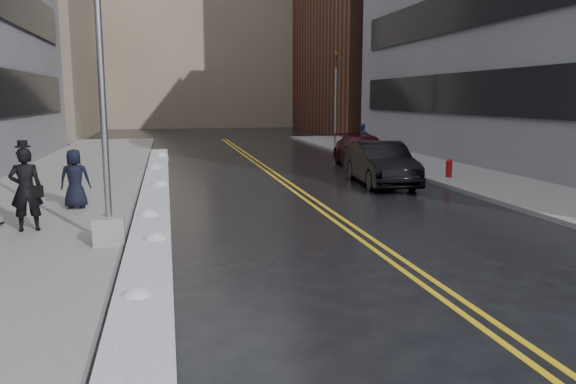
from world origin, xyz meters
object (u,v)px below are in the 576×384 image
lamppost (104,134)px  fire_hydrant (449,167)px  car_black (381,164)px  traffic_signal (336,96)px  car_maroon (363,151)px  pedestrian_fedora (26,189)px  pedestrian_c (75,179)px  pedestrian_east (362,138)px

lamppost → fire_hydrant: lamppost is taller
fire_hydrant → car_black: bearing=-172.0°
traffic_signal → car_maroon: 9.48m
pedestrian_fedora → pedestrian_c: pedestrian_fedora is taller
traffic_signal → pedestrian_fedora: traffic_signal is taller
traffic_signal → pedestrian_fedora: (-13.81, -20.33, -2.25)m
fire_hydrant → pedestrian_east: bearing=89.0°
pedestrian_fedora → car_black: (11.24, 5.90, -0.33)m
pedestrian_fedora → car_black: pedestrian_fedora is taller
pedestrian_east → car_black: 11.79m
lamppost → pedestrian_fedora: (-2.01, 1.67, -1.38)m
traffic_signal → pedestrian_east: bearing=-77.6°
pedestrian_c → car_maroon: bearing=-144.4°
pedestrian_fedora → car_maroon: bearing=-144.2°
lamppost → car_maroon: lamppost is taller
traffic_signal → pedestrian_c: bearing=-126.7°
fire_hydrant → pedestrian_fedora: 15.66m
pedestrian_c → pedestrian_fedora: bearing=75.1°
lamppost → car_maroon: (10.44, 12.99, -1.77)m
traffic_signal → pedestrian_east: 4.00m
fire_hydrant → traffic_signal: bearing=92.0°
lamppost → traffic_signal: size_ratio=1.27×
fire_hydrant → traffic_signal: (-0.50, 14.00, 2.85)m
car_black → traffic_signal: bearing=84.7°
fire_hydrant → pedestrian_east: pedestrian_east is taller
car_maroon → traffic_signal: bearing=87.0°
pedestrian_c → car_black: pedestrian_c is taller
pedestrian_fedora → lamppost: bearing=133.9°
fire_hydrant → car_black: car_black is taller
car_maroon → pedestrian_east: bearing=76.5°
pedestrian_c → pedestrian_east: bearing=-134.2°
car_black → car_maroon: (1.22, 5.42, -0.05)m
fire_hydrant → car_black: (-3.07, -0.43, 0.27)m
fire_hydrant → traffic_signal: size_ratio=0.12×
pedestrian_c → pedestrian_east: size_ratio=1.04×
pedestrian_fedora → car_maroon: size_ratio=0.38×
traffic_signal → car_maroon: bearing=-98.6°
pedestrian_east → car_black: pedestrian_east is taller
car_black → car_maroon: bearing=82.2°
car_maroon → lamppost: bearing=-123.2°
lamppost → pedestrian_fedora: bearing=140.3°
pedestrian_east → lamppost: bearing=16.0°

